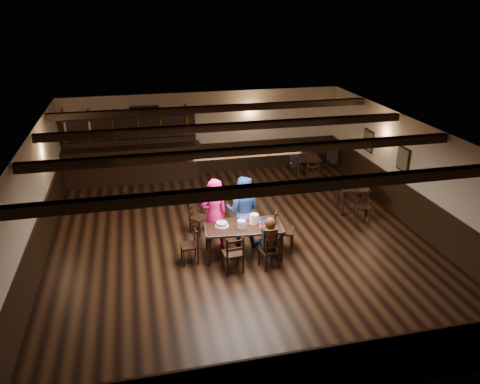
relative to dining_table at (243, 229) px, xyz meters
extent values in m
plane|color=black|center=(0.06, 0.64, -0.68)|extent=(10.00, 10.00, 0.00)
cube|color=#C0B69F|center=(0.06, 5.64, 0.67)|extent=(9.00, 0.02, 2.70)
cube|color=#C0B69F|center=(0.06, -4.36, 0.67)|extent=(9.00, 0.02, 2.70)
cube|color=#C0B69F|center=(-4.44, 0.64, 0.67)|extent=(0.02, 10.00, 2.70)
cube|color=#C0B69F|center=(4.56, 0.64, 0.67)|extent=(0.02, 10.00, 2.70)
cube|color=silver|center=(0.06, 0.64, 2.02)|extent=(9.00, 10.00, 0.02)
cube|color=black|center=(0.06, 5.61, -0.18)|extent=(9.00, 0.04, 1.00)
cube|color=black|center=(0.06, -4.33, -0.18)|extent=(9.00, 0.04, 1.00)
cube|color=black|center=(-4.41, 0.64, -0.18)|extent=(0.04, 10.00, 1.00)
cube|color=black|center=(4.53, 0.64, -0.18)|extent=(0.04, 10.00, 1.00)
cube|color=black|center=(-1.84, 5.61, 1.17)|extent=(0.90, 0.03, 1.00)
cube|color=black|center=(-1.84, 5.59, 1.17)|extent=(0.80, 0.02, 0.90)
cube|color=black|center=(4.53, 1.14, 0.92)|extent=(0.03, 0.55, 0.65)
cube|color=#72664C|center=(4.51, 1.14, 0.92)|extent=(0.02, 0.45, 0.55)
cube|color=black|center=(4.53, 3.04, 0.87)|extent=(0.03, 0.55, 0.65)
cube|color=#72664C|center=(4.51, 3.04, 0.87)|extent=(0.02, 0.45, 0.55)
cube|color=black|center=(0.06, -2.36, 1.92)|extent=(8.90, 0.18, 0.18)
cube|color=black|center=(0.06, -0.36, 1.92)|extent=(8.90, 0.18, 0.18)
cube|color=black|center=(0.06, 1.64, 1.92)|extent=(8.90, 0.18, 0.18)
cube|color=black|center=(0.06, 3.64, 1.92)|extent=(8.90, 0.18, 0.18)
cube|color=black|center=(-0.84, -0.29, -0.33)|extent=(0.07, 0.07, 0.71)
cube|color=black|center=(-0.77, 0.45, -0.33)|extent=(0.07, 0.07, 0.71)
cube|color=black|center=(0.77, -0.45, -0.33)|extent=(0.07, 0.07, 0.71)
cube|color=black|center=(0.84, 0.29, -0.33)|extent=(0.07, 0.07, 0.71)
cube|color=black|center=(0.00, 0.00, 0.05)|extent=(1.81, 1.03, 0.04)
cube|color=#A5A8AD|center=(0.04, 0.42, 0.05)|extent=(1.73, 0.20, 0.05)
cube|color=#A5A8AD|center=(-0.04, -0.42, 0.05)|extent=(1.73, 0.20, 0.05)
cube|color=#A5A8AD|center=(0.85, -0.08, 0.05)|extent=(0.11, 0.87, 0.05)
cube|color=#A5A8AD|center=(-0.85, 0.08, 0.05)|extent=(0.11, 0.87, 0.05)
cube|color=black|center=(-0.21, -0.41, -0.47)|extent=(0.04, 0.04, 0.42)
cube|color=black|center=(-0.18, -0.74, -0.47)|extent=(0.04, 0.04, 0.42)
cube|color=black|center=(-0.57, -0.45, -0.47)|extent=(0.04, 0.04, 0.42)
cube|color=black|center=(-0.53, -0.78, -0.47)|extent=(0.04, 0.04, 0.42)
cube|color=black|center=(-0.37, -0.60, -0.24)|extent=(0.45, 0.44, 0.04)
cube|color=black|center=(-0.35, -0.76, -0.02)|extent=(0.41, 0.08, 0.44)
cube|color=black|center=(-0.35, -0.76, -0.06)|extent=(0.35, 0.06, 0.05)
cube|color=black|center=(-0.35, -0.76, 0.11)|extent=(0.35, 0.06, 0.05)
cube|color=black|center=(0.55, -0.43, -0.49)|extent=(0.04, 0.04, 0.38)
cube|color=black|center=(0.62, -0.72, -0.49)|extent=(0.04, 0.04, 0.38)
cube|color=black|center=(0.24, -0.50, -0.49)|extent=(0.04, 0.04, 0.38)
cube|color=black|center=(0.31, -0.79, -0.49)|extent=(0.04, 0.04, 0.38)
cube|color=black|center=(0.43, -0.61, -0.28)|extent=(0.44, 0.43, 0.04)
cube|color=black|center=(0.46, -0.76, -0.08)|extent=(0.37, 0.11, 0.40)
cube|color=black|center=(0.46, -0.76, -0.12)|extent=(0.32, 0.09, 0.04)
cube|color=black|center=(0.46, -0.76, 0.04)|extent=(0.32, 0.09, 0.04)
cube|color=black|center=(-1.39, 0.14, -0.48)|extent=(0.03, 0.03, 0.40)
cube|color=black|center=(-1.08, 0.16, -0.48)|extent=(0.03, 0.03, 0.40)
cube|color=black|center=(-1.37, -0.19, -0.48)|extent=(0.03, 0.03, 0.40)
cube|color=black|center=(-1.06, -0.17, -0.48)|extent=(0.03, 0.03, 0.40)
cube|color=black|center=(-1.23, -0.01, -0.27)|extent=(0.39, 0.41, 0.04)
cube|color=black|center=(-1.07, -0.01, -0.06)|extent=(0.05, 0.39, 0.41)
cube|color=black|center=(-1.07, -0.01, -0.10)|extent=(0.04, 0.33, 0.05)
cube|color=black|center=(-1.07, -0.01, 0.06)|extent=(0.04, 0.33, 0.05)
cube|color=black|center=(1.07, -0.22, -0.44)|extent=(0.05, 0.05, 0.48)
cube|color=black|center=(0.72, -0.06, -0.44)|extent=(0.05, 0.05, 0.48)
cube|color=black|center=(1.23, 0.15, -0.44)|extent=(0.05, 0.05, 0.48)
cube|color=black|center=(0.89, 0.31, -0.44)|extent=(0.05, 0.05, 0.48)
cube|color=black|center=(0.98, 0.04, -0.18)|extent=(0.60, 0.61, 0.04)
cube|color=black|center=(0.80, 0.12, 0.07)|extent=(0.23, 0.44, 0.50)
cube|color=black|center=(0.80, 0.12, 0.02)|extent=(0.19, 0.38, 0.06)
cube|color=black|center=(0.80, 0.12, 0.22)|extent=(0.19, 0.38, 0.06)
cube|color=black|center=(-0.84, 1.09, -0.48)|extent=(0.05, 0.05, 0.40)
cube|color=black|center=(-1.04, 1.33, -0.48)|extent=(0.05, 0.05, 0.40)
cube|color=black|center=(-0.58, 1.31, -0.48)|extent=(0.05, 0.05, 0.40)
cube|color=black|center=(-0.79, 1.55, -0.48)|extent=(0.05, 0.05, 0.40)
cube|color=black|center=(-0.81, 1.32, -0.27)|extent=(0.54, 0.53, 0.04)
cube|color=black|center=(-0.91, 1.44, -0.06)|extent=(0.32, 0.28, 0.42)
cube|color=black|center=(-0.91, 1.44, -0.10)|extent=(0.27, 0.23, 0.05)
cube|color=black|center=(-0.91, 1.44, 0.07)|extent=(0.27, 0.23, 0.05)
imported|color=#F61D79|center=(-0.58, 0.45, 0.20)|extent=(0.73, 0.57, 1.76)
imported|color=navy|center=(0.12, 0.58, 0.17)|extent=(1.02, 0.92, 1.70)
cube|color=black|center=(0.43, -0.50, -0.17)|extent=(0.30, 0.30, 0.12)
cube|color=black|center=(0.43, -0.61, 0.05)|extent=(0.31, 0.19, 0.44)
cylinder|color=black|center=(0.43, -0.61, 0.25)|extent=(0.09, 0.31, 0.31)
sphere|color=#D8A384|center=(0.43, -0.61, 0.39)|extent=(0.19, 0.19, 0.19)
sphere|color=#3E1F0E|center=(0.43, -0.64, 0.40)|extent=(0.24, 0.24, 0.24)
cone|color=#3E1F0E|center=(0.43, -0.73, 0.03)|extent=(0.19, 0.19, 0.56)
cylinder|color=white|center=(-0.47, 0.09, 0.08)|extent=(0.31, 0.31, 0.01)
cylinder|color=white|center=(-0.47, 0.09, 0.13)|extent=(0.24, 0.24, 0.08)
cylinder|color=silver|center=(-0.47, 0.09, 0.11)|extent=(0.26, 0.26, 0.04)
cylinder|color=white|center=(-0.06, -0.08, 0.16)|extent=(0.19, 0.19, 0.18)
cylinder|color=white|center=(0.26, 0.06, 0.18)|extent=(0.19, 0.19, 0.23)
cylinder|color=#A5A8AD|center=(0.05, 0.14, 0.08)|extent=(0.05, 0.05, 0.03)
sphere|color=orange|center=(0.05, 0.14, 0.11)|extent=(0.03, 0.03, 0.03)
cylinder|color=silver|center=(0.37, -0.07, 0.12)|extent=(0.04, 0.04, 0.09)
cylinder|color=#A5A8AD|center=(0.42, -0.11, 0.11)|extent=(0.04, 0.04, 0.09)
cylinder|color=silver|center=(0.37, 0.11, 0.12)|extent=(0.07, 0.07, 0.10)
cube|color=maroon|center=(0.51, -0.13, 0.07)|extent=(0.39, 0.34, 0.00)
cube|color=#0E1947|center=(0.51, 0.12, 0.07)|extent=(0.32, 0.31, 0.00)
cube|color=black|center=(-2.42, 5.29, -0.13)|extent=(4.28, 0.60, 1.10)
cube|color=black|center=(-2.42, 5.29, 0.44)|extent=(4.48, 0.70, 0.05)
cube|color=black|center=(-2.42, 5.56, 0.42)|extent=(4.28, 0.10, 2.20)
cube|color=black|center=(-2.42, 5.46, 0.67)|extent=(4.18, 0.22, 0.03)
cube|color=black|center=(-2.42, 5.46, 1.02)|extent=(4.18, 0.22, 0.03)
cube|color=black|center=(-2.42, 5.46, 1.37)|extent=(4.18, 0.22, 0.03)
cube|color=black|center=(3.45, 1.66, 0.05)|extent=(0.92, 0.92, 0.04)
cube|color=black|center=(3.07, 1.42, -0.33)|extent=(0.05, 0.05, 0.71)
cube|color=black|center=(3.21, 2.04, -0.33)|extent=(0.05, 0.05, 0.71)
cube|color=black|center=(3.70, 1.28, -0.33)|extent=(0.05, 0.05, 0.71)
cube|color=black|center=(3.84, 1.91, -0.33)|extent=(0.05, 0.05, 0.71)
cube|color=black|center=(3.10, 4.25, 0.05)|extent=(0.91, 0.91, 0.04)
cube|color=black|center=(2.72, 3.98, -0.33)|extent=(0.05, 0.05, 0.71)
cube|color=black|center=(2.84, 4.62, -0.33)|extent=(0.05, 0.05, 0.71)
cube|color=black|center=(3.36, 3.87, -0.33)|extent=(0.05, 0.05, 0.71)
cube|color=black|center=(3.47, 4.51, -0.33)|extent=(0.05, 0.05, 0.71)
cube|color=black|center=(2.71, 4.36, 0.05)|extent=(0.26, 0.39, 0.53)
sphere|color=#D8A384|center=(2.71, 4.36, 0.41)|extent=(0.20, 0.20, 0.20)
sphere|color=black|center=(2.71, 4.36, 0.44)|extent=(0.21, 0.21, 0.21)
cube|color=black|center=(4.02, 4.36, 0.04)|extent=(0.23, 0.36, 0.51)
sphere|color=#D8A384|center=(4.02, 4.36, 0.38)|extent=(0.19, 0.19, 0.19)
sphere|color=black|center=(4.02, 4.36, 0.41)|extent=(0.20, 0.20, 0.20)
camera|label=1|loc=(-2.17, -9.09, 4.81)|focal=35.00mm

